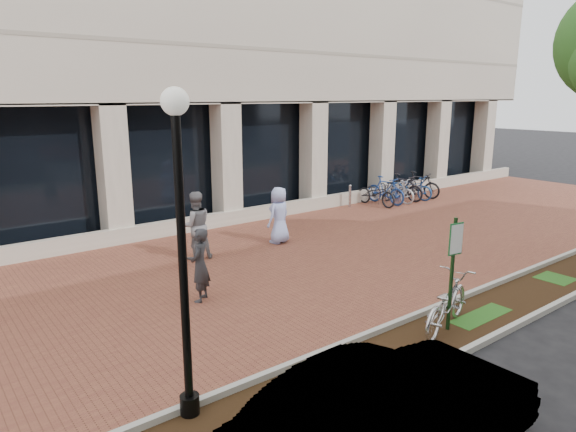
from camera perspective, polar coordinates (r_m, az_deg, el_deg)
ground at (r=13.60m, az=-3.12°, el=-5.84°), size 120.00×120.00×0.00m
brick_plaza at (r=13.60m, az=-3.12°, el=-5.82°), size 40.00×9.00×0.01m
planting_strip at (r=10.06m, az=14.68°, el=-13.40°), size 40.00×1.50×0.01m
curb_plaza_side at (r=10.46m, az=11.39°, el=-11.82°), size 40.00×0.12×0.12m
curb_street_side at (r=9.66m, az=18.32°, el=-14.47°), size 40.00×0.12×0.12m
parking_sign at (r=10.16m, az=17.91°, el=-4.60°), size 0.34×0.07×2.25m
lamppost at (r=6.90m, az=-11.73°, el=-2.83°), size 0.36×0.36×4.56m
locked_bicycle at (r=10.51m, az=17.17°, el=-9.19°), size 2.17×1.27×1.08m
pedestrian_left at (r=11.43m, az=-9.76°, el=-5.40°), size 0.71×0.70×1.66m
pedestrian_mid at (r=14.34m, az=-10.26°, el=-1.06°), size 1.06×0.90×1.90m
pedestrian_right at (r=15.67m, az=-1.01°, el=0.08°), size 0.97×0.76×1.75m
bollard at (r=20.94m, az=6.89°, el=2.25°), size 0.12×0.12×0.94m
bike_rack_cluster at (r=22.43m, az=12.14°, el=2.96°), size 3.63×2.09×1.16m
sedan_near_curb at (r=6.59m, az=11.26°, el=-21.48°), size 4.41×1.62×1.44m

